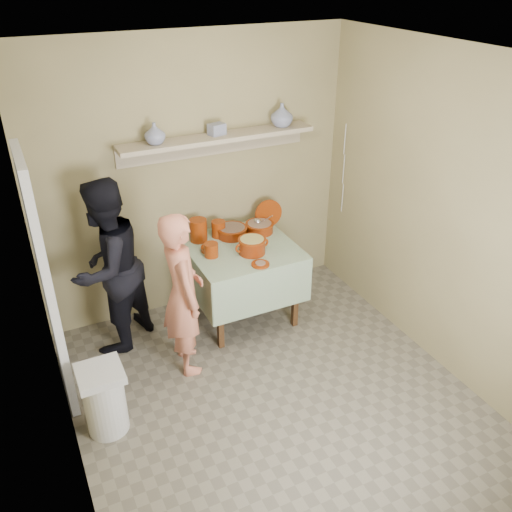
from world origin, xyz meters
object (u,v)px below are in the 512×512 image
cazuela_rice (252,245)px  trash_bin (105,400)px  person_cook (183,294)px  person_helper (108,268)px  serving_table (241,258)px

cazuela_rice → trash_bin: size_ratio=0.59×
person_cook → person_helper: person_helper is taller
serving_table → person_cook: bearing=-147.4°
person_cook → trash_bin: size_ratio=2.56×
person_helper → serving_table: (1.20, -0.09, -0.15)m
person_cook → serving_table: 0.86m
serving_table → trash_bin: (-1.51, -0.91, -0.36)m
serving_table → trash_bin: size_ratio=1.74×
serving_table → trash_bin: bearing=-149.0°
person_cook → person_helper: (-0.48, 0.56, 0.07)m
cazuela_rice → trash_bin: bearing=-154.2°
person_helper → trash_bin: (-0.31, -1.00, -0.51)m
trash_bin → cazuela_rice: bearing=25.8°
person_cook → serving_table: size_ratio=1.47×
person_cook → serving_table: person_cook is taller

